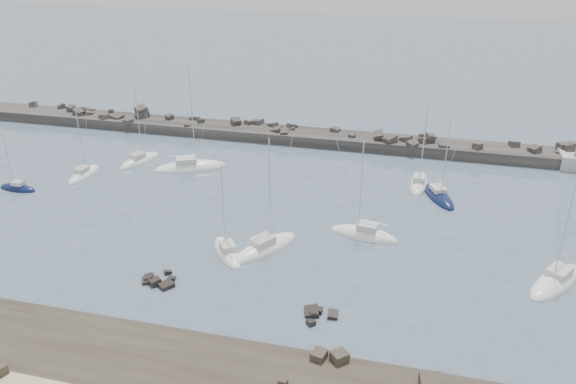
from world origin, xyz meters
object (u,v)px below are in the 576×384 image
at_px(sailboat_6, 266,248).
at_px(sailboat_8, 364,235).
at_px(sailboat_1, 84,175).
at_px(sailboat_7, 438,197).
at_px(sailboat_9, 419,184).
at_px(sailboat_2, 18,189).
at_px(sailboat_10, 555,282).
at_px(sailboat_4, 190,168).
at_px(sailboat_3, 140,161).
at_px(sailboat_5, 227,253).

distance_m(sailboat_6, sailboat_8, 12.51).
distance_m(sailboat_1, sailboat_7, 53.65).
bearing_deg(sailboat_6, sailboat_9, 53.67).
height_order(sailboat_2, sailboat_10, sailboat_10).
relative_size(sailboat_1, sailboat_9, 0.91).
relative_size(sailboat_4, sailboat_9, 1.35).
relative_size(sailboat_1, sailboat_10, 0.78).
distance_m(sailboat_7, sailboat_8, 16.22).
bearing_deg(sailboat_2, sailboat_7, 11.48).
height_order(sailboat_3, sailboat_4, sailboat_4).
bearing_deg(sailboat_7, sailboat_10, -56.51).
height_order(sailboat_2, sailboat_8, sailboat_8).
bearing_deg(sailboat_6, sailboat_1, 157.00).
height_order(sailboat_1, sailboat_10, sailboat_10).
relative_size(sailboat_4, sailboat_10, 1.16).
relative_size(sailboat_3, sailboat_5, 1.07).
height_order(sailboat_2, sailboat_6, sailboat_6).
relative_size(sailboat_7, sailboat_8, 0.97).
bearing_deg(sailboat_2, sailboat_1, 46.20).
bearing_deg(sailboat_2, sailboat_10, -5.20).
xyz_separation_m(sailboat_1, sailboat_2, (-6.59, -6.88, -0.00)).
bearing_deg(sailboat_1, sailboat_8, -10.49).
bearing_deg(sailboat_10, sailboat_7, 123.49).
xyz_separation_m(sailboat_2, sailboat_8, (51.03, -1.35, 0.02)).
xyz_separation_m(sailboat_2, sailboat_7, (59.98, 12.18, -0.00)).
height_order(sailboat_6, sailboat_9, sailboat_6).
xyz_separation_m(sailboat_5, sailboat_6, (4.10, 2.14, 0.00)).
bearing_deg(sailboat_5, sailboat_3, 135.01).
bearing_deg(sailboat_4, sailboat_6, -48.26).
bearing_deg(sailboat_9, sailboat_8, -109.42).
relative_size(sailboat_6, sailboat_9, 1.14).
bearing_deg(sailboat_2, sailboat_4, 32.02).
xyz_separation_m(sailboat_5, sailboat_8, (15.09, 8.11, 0.01)).
bearing_deg(sailboat_5, sailboat_2, 165.25).
height_order(sailboat_2, sailboat_4, sailboat_4).
xyz_separation_m(sailboat_1, sailboat_9, (50.52, 9.03, 0.01)).
bearing_deg(sailboat_4, sailboat_10, -21.48).
distance_m(sailboat_4, sailboat_8, 33.02).
distance_m(sailboat_2, sailboat_3, 18.76).
xyz_separation_m(sailboat_1, sailboat_3, (5.76, 7.23, 0.01)).
bearing_deg(sailboat_3, sailboat_7, -2.32).
bearing_deg(sailboat_8, sailboat_2, 178.49).
bearing_deg(sailboat_9, sailboat_3, -177.70).
distance_m(sailboat_3, sailboat_7, 47.66).
height_order(sailboat_1, sailboat_7, sailboat_7).
distance_m(sailboat_1, sailboat_2, 9.53).
bearing_deg(sailboat_2, sailboat_9, 15.56).
bearing_deg(sailboat_9, sailboat_4, -176.05).
height_order(sailboat_4, sailboat_7, sailboat_4).
bearing_deg(sailboat_8, sailboat_3, 158.21).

